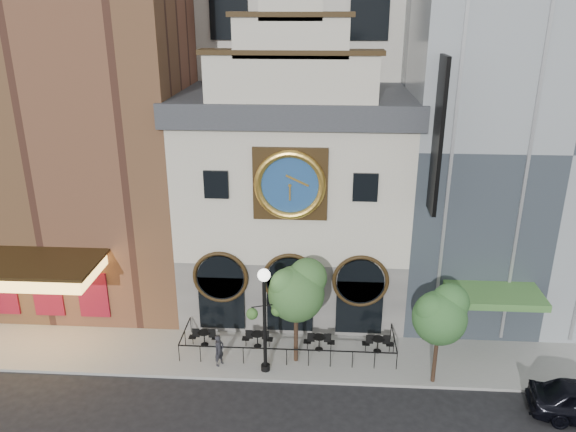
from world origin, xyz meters
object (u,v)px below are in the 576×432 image
(bistro_1, at_px, (257,339))
(bistro_2, at_px, (319,342))
(tree_right, at_px, (441,314))
(tree_left, at_px, (297,289))
(bistro_3, at_px, (378,344))
(lamppost, at_px, (265,309))
(pedestrian, at_px, (219,351))
(bistro_0, at_px, (204,337))

(bistro_1, relative_size, bistro_2, 1.00)
(bistro_1, bearing_deg, tree_right, -14.80)
(tree_left, bearing_deg, bistro_1, 153.61)
(tree_right, bearing_deg, bistro_2, 157.91)
(bistro_1, relative_size, tree_left, 0.29)
(tree_left, bearing_deg, bistro_3, 13.48)
(bistro_2, xyz_separation_m, lamppost, (-2.55, -1.87, 2.86))
(bistro_1, bearing_deg, pedestrian, -135.45)
(bistro_0, height_order, tree_left, tree_left)
(bistro_0, xyz_separation_m, tree_right, (11.29, -2.23, 3.12))
(lamppost, bearing_deg, bistro_3, 0.83)
(bistro_0, xyz_separation_m, bistro_1, (2.75, 0.02, 0.00))
(bistro_2, distance_m, lamppost, 4.27)
(tree_left, relative_size, tree_right, 1.10)
(bistro_1, height_order, bistro_2, same)
(bistro_0, distance_m, lamppost, 4.81)
(bistro_1, distance_m, tree_right, 9.37)
(tree_left, bearing_deg, bistro_0, 168.22)
(lamppost, bearing_deg, bistro_0, 132.23)
(bistro_3, distance_m, tree_right, 4.52)
(bistro_0, bearing_deg, pedestrian, -56.30)
(bistro_2, relative_size, tree_right, 0.32)
(bistro_2, bearing_deg, tree_left, -138.63)
(bistro_2, height_order, bistro_3, same)
(tree_right, bearing_deg, pedestrian, 176.57)
(tree_left, bearing_deg, tree_right, -10.75)
(bistro_3, distance_m, lamppost, 6.49)
(bistro_3, bearing_deg, bistro_2, -179.74)
(pedestrian, relative_size, lamppost, 0.30)
(lamppost, bearing_deg, tree_left, 13.84)
(bistro_2, xyz_separation_m, pedestrian, (-4.83, -1.57, 0.33))
(bistro_2, bearing_deg, tree_right, -22.09)
(bistro_3, bearing_deg, pedestrian, -168.49)
(pedestrian, distance_m, lamppost, 3.42)
(bistro_3, distance_m, tree_left, 5.41)
(lamppost, distance_m, tree_left, 1.83)
(bistro_3, bearing_deg, tree_left, -166.52)
(lamppost, relative_size, tree_left, 1.00)
(lamppost, xyz_separation_m, tree_left, (1.47, 0.91, 0.60))
(bistro_0, bearing_deg, bistro_1, 0.46)
(bistro_0, height_order, pedestrian, pedestrian)
(bistro_1, height_order, tree_right, tree_right)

